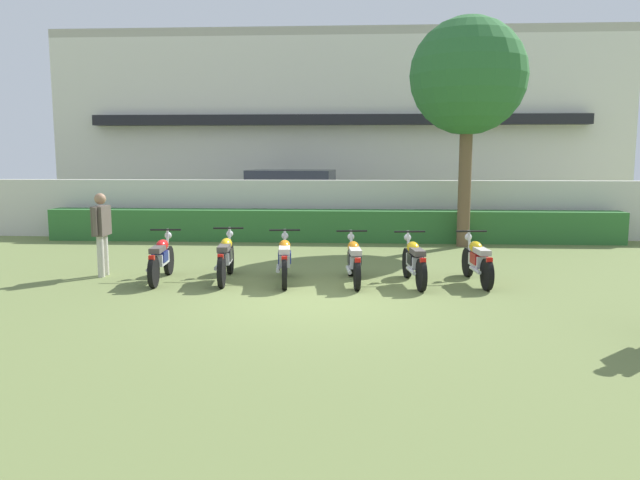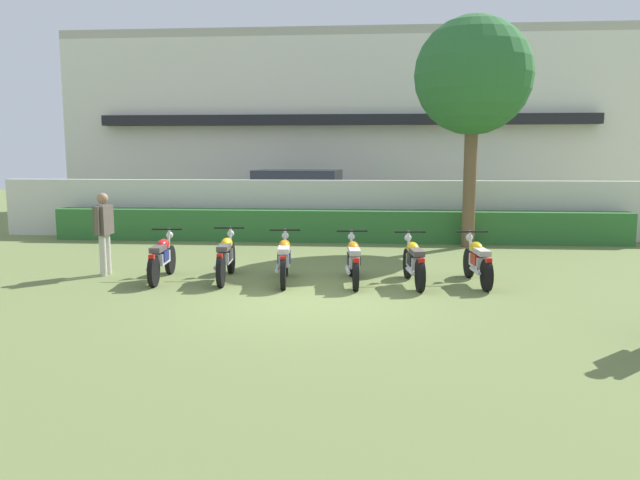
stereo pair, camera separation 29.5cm
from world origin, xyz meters
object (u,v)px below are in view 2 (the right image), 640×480
at_px(tree_near_inspector, 473,77).
at_px(motorcycle_in_row_5, 478,261).
at_px(motorcycle_in_row_3, 353,260).
at_px(parked_car, 302,199).
at_px(inspector_person, 104,227).
at_px(motorcycle_in_row_0, 162,257).
at_px(motorcycle_in_row_1, 226,257).
at_px(motorcycle_in_row_2, 284,259).
at_px(motorcycle_in_row_4, 414,261).

height_order(tree_near_inspector, motorcycle_in_row_5, tree_near_inspector).
xyz_separation_m(motorcycle_in_row_3, motorcycle_in_row_5, (2.31, 0.11, 0.00)).
distance_m(parked_car, inspector_person, 8.75).
relative_size(motorcycle_in_row_0, motorcycle_in_row_5, 1.00).
height_order(motorcycle_in_row_1, motorcycle_in_row_2, motorcycle_in_row_1).
bearing_deg(motorcycle_in_row_1, motorcycle_in_row_3, -96.94).
height_order(parked_car, motorcycle_in_row_4, parked_car).
bearing_deg(parked_car, motorcycle_in_row_1, -87.92).
bearing_deg(tree_near_inspector, motorcycle_in_row_0, -143.25).
distance_m(motorcycle_in_row_0, motorcycle_in_row_1, 1.23).
height_order(parked_car, motorcycle_in_row_5, parked_car).
relative_size(parked_car, inspector_person, 2.82).
distance_m(motorcycle_in_row_3, inspector_person, 5.02).
bearing_deg(motorcycle_in_row_2, inspector_person, 77.44).
xyz_separation_m(motorcycle_in_row_0, inspector_person, (-1.30, 0.40, 0.53)).
bearing_deg(motorcycle_in_row_1, motorcycle_in_row_5, -94.73).
bearing_deg(tree_near_inspector, motorcycle_in_row_1, -138.16).
bearing_deg(motorcycle_in_row_3, parked_car, 7.39).
bearing_deg(motorcycle_in_row_3, motorcycle_in_row_0, 85.34).
bearing_deg(motorcycle_in_row_4, inspector_person, 79.12).
relative_size(motorcycle_in_row_0, motorcycle_in_row_3, 0.96).
height_order(parked_car, inspector_person, parked_car).
distance_m(motorcycle_in_row_2, motorcycle_in_row_3, 1.30).
distance_m(motorcycle_in_row_0, motorcycle_in_row_4, 4.79).
xyz_separation_m(motorcycle_in_row_2, motorcycle_in_row_5, (3.61, 0.16, -0.01)).
bearing_deg(motorcycle_in_row_5, parked_car, 21.04).
height_order(motorcycle_in_row_5, inspector_person, inspector_person).
distance_m(tree_near_inspector, inspector_person, 9.61).
relative_size(tree_near_inspector, motorcycle_in_row_3, 3.09).
bearing_deg(inspector_person, motorcycle_in_row_2, -6.43).
bearing_deg(inspector_person, motorcycle_in_row_1, -6.29).
bearing_deg(motorcycle_in_row_1, inspector_person, 78.70).
xyz_separation_m(motorcycle_in_row_1, inspector_person, (-2.53, 0.28, 0.52)).
xyz_separation_m(parked_car, motorcycle_in_row_2, (0.63, -8.62, -0.49)).
height_order(motorcycle_in_row_0, motorcycle_in_row_5, motorcycle_in_row_0).
bearing_deg(inspector_person, motorcycle_in_row_5, -2.01).
bearing_deg(motorcycle_in_row_5, inspector_person, 82.39).
relative_size(motorcycle_in_row_0, inspector_person, 1.11).
bearing_deg(inspector_person, parked_car, 69.66).
height_order(tree_near_inspector, inspector_person, tree_near_inspector).
relative_size(tree_near_inspector, motorcycle_in_row_4, 3.22).
height_order(parked_car, motorcycle_in_row_1, parked_car).
relative_size(motorcycle_in_row_2, motorcycle_in_row_4, 1.02).
bearing_deg(motorcycle_in_row_0, parked_car, -16.01).
distance_m(tree_near_inspector, motorcycle_in_row_1, 8.10).
xyz_separation_m(parked_car, motorcycle_in_row_4, (3.06, -8.63, -0.49)).
xyz_separation_m(parked_car, tree_near_inspector, (4.78, -3.74, 3.40)).
bearing_deg(tree_near_inspector, motorcycle_in_row_3, -120.52).
relative_size(motorcycle_in_row_1, motorcycle_in_row_4, 1.08).
height_order(motorcycle_in_row_4, inspector_person, inspector_person).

